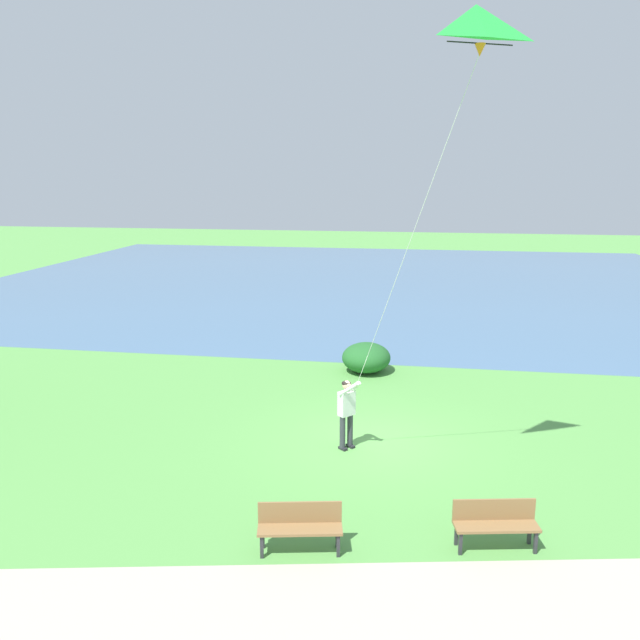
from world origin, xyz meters
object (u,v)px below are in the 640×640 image
Objects in this scene: person_kite_flyer at (347,408)px; flying_kite at (475,35)px; lakeside_shrub at (366,358)px; park_bench_near_walkway at (495,521)px; park_bench_far_walkway at (300,524)px.

person_kite_flyer is 8.61m from flying_kite.
park_bench_near_walkway is at bearing -162.08° from lakeside_shrub.
park_bench_far_walkway is at bearing 176.81° from person_kite_flyer.
park_bench_near_walkway is at bearing -157.58° from flying_kite.
flying_kite is at bearing -49.49° from park_bench_far_walkway.
flying_kite is 12.43m from lakeside_shrub.
flying_kite is 8.67m from park_bench_near_walkway.
park_bench_far_walkway is at bearing 130.51° from flying_kite.
lakeside_shrub is at bearing 17.92° from park_bench_near_walkway.
flying_kite is (-2.22, -2.49, 7.94)m from person_kite_flyer.
person_kite_flyer is 6.48m from lakeside_shrub.
lakeside_shrub is at bearing 1.48° from person_kite_flyer.
park_bench_near_walkway is at bearing -78.78° from park_bench_far_walkway.
lakeside_shrub is (11.03, -0.09, -0.02)m from park_bench_far_walkway.
park_bench_near_walkway is 0.88× the size of lakeside_shrub.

